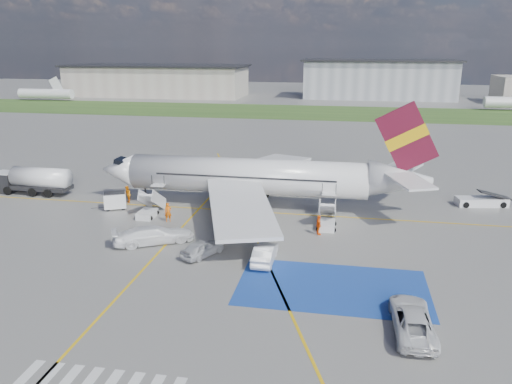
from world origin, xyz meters
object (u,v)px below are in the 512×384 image
airliner (261,177)px  gpu_cart (115,201)px  belt_loader (482,202)px  car_silver_a (202,248)px  van_white_b (154,232)px  car_silver_b (265,253)px  van_white_a (412,316)px  fuel_tanker (33,183)px

airliner → gpu_cart: (-15.46, -3.78, -2.53)m
belt_loader → car_silver_a: size_ratio=1.47×
airliner → van_white_b: airliner is taller
belt_loader → car_silver_b: size_ratio=1.31×
gpu_cart → belt_loader: bearing=-12.8°
van_white_a → gpu_cart: bearing=-34.5°
gpu_cart → van_white_a: size_ratio=0.51×
belt_loader → van_white_a: van_white_a is taller
car_silver_a → van_white_a: bearing=-179.2°
car_silver_a → airliner: bearing=-71.3°
car_silver_b → fuel_tanker: bearing=-24.9°
van_white_a → fuel_tanker: bearing=-30.1°
car_silver_a → van_white_b: size_ratio=0.77×
belt_loader → van_white_a: 29.53m
belt_loader → van_white_b: size_ratio=1.12×
car_silver_b → van_white_a: bearing=142.4°
belt_loader → gpu_cart: bearing=-178.1°
fuel_tanker → van_white_b: bearing=-29.6°
gpu_cart → belt_loader: size_ratio=0.44×
belt_loader → car_silver_b: belt_loader is taller
airliner → car_silver_b: airliner is taller
airliner → car_silver_a: airliner is taller
fuel_tanker → van_white_b: (20.10, -12.22, -0.31)m
fuel_tanker → gpu_cart: bearing=-15.2°
airliner → belt_loader: (24.20, 4.71, -2.95)m
fuel_tanker → car_silver_a: 28.92m
gpu_cart → van_white_b: size_ratio=0.49×
airliner → belt_loader: airliner is taller
fuel_tanker → gpu_cart: (12.33, -3.75, -0.51)m
airliner → van_white_a: size_ratio=7.09×
fuel_tanker → van_white_a: bearing=-27.2°
gpu_cart → van_white_b: van_white_b is taller
belt_loader → airliner: bearing=-179.1°
gpu_cart → car_silver_a: (12.88, -10.41, -0.16)m
belt_loader → van_white_b: bearing=-162.1°
fuel_tanker → belt_loader: bearing=6.9°
airliner → fuel_tanker: airliner is taller
gpu_cart → van_white_a: 34.75m
fuel_tanker → airliner: bearing=1.8°
car_silver_b → gpu_cart: bearing=-30.0°
fuel_tanker → gpu_cart: size_ratio=3.60×
gpu_cart → car_silver_b: (18.30, -10.69, -0.10)m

